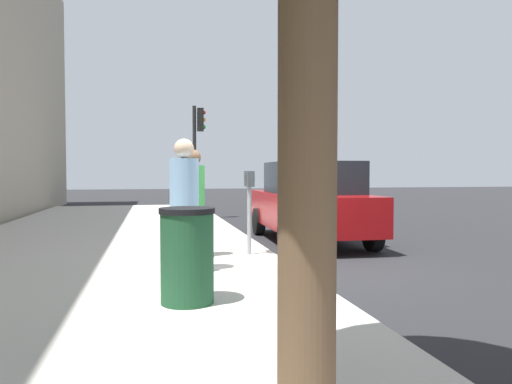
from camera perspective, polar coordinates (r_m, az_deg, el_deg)
The scene contains 8 objects.
ground_plane at distance 7.63m, azimuth 3.62°, elevation -9.28°, with size 80.00×80.00×0.00m, color #232326.
sidewalk_slab at distance 7.39m, azimuth -19.66°, elevation -9.19°, with size 28.00×6.00×0.15m, color #B7B2A8.
parking_meter at distance 8.06m, azimuth -0.81°, elevation -0.30°, with size 0.36×0.12×1.41m.
pedestrian_at_meter at distance 7.91m, azimuth -7.50°, elevation -0.19°, with size 0.53×0.38×1.76m.
pedestrian_bystander at distance 6.75m, azimuth -8.54°, elevation -0.03°, with size 0.48×0.40×1.85m.
parked_sedan_near at distance 10.61m, azimuth 6.44°, elevation -1.17°, with size 4.46×2.09×1.77m.
traffic_signal at distance 16.08m, azimuth -6.98°, elevation 5.98°, with size 0.24×0.44×3.60m.
trash_bin at distance 5.15m, azimuth -8.18°, elevation -7.45°, with size 0.59×0.59×1.01m.
Camera 1 is at (-7.19, 2.05, 1.52)m, focal length 33.62 mm.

